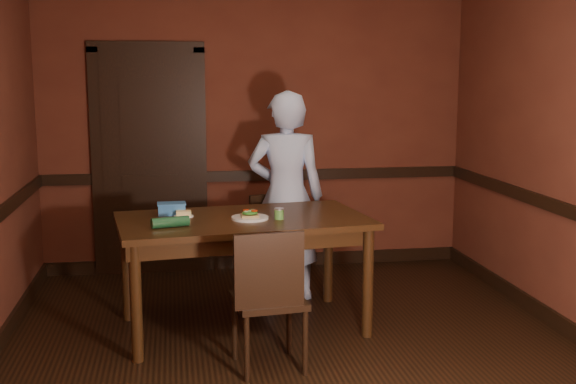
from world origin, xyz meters
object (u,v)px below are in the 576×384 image
object	(u,v)px
chair_far	(266,248)
cheese_saucer	(184,214)
sandwich_plate	(250,216)
food_tub	(172,209)
chair_near	(269,298)
person	(286,196)
sauce_jar	(279,214)
dining_table	(243,273)

from	to	relation	value
chair_far	cheese_saucer	distance (m)	0.99
sandwich_plate	food_tub	world-z (taller)	food_tub
chair_far	chair_near	size ratio (longest dim) A/B	0.93
person	sandwich_plate	world-z (taller)	person
chair_far	cheese_saucer	size ratio (longest dim) A/B	5.97
chair_far	chair_near	bearing A→B (deg)	-118.01
sandwich_plate	sauce_jar	world-z (taller)	sauce_jar
sandwich_plate	cheese_saucer	distance (m)	0.49
chair_near	cheese_saucer	xyz separation A→B (m)	(-0.51, 0.84, 0.39)
cheese_saucer	food_tub	distance (m)	0.14
person	sauce_jar	bearing A→B (deg)	87.21
person	dining_table	bearing A→B (deg)	68.23
sauce_jar	cheese_saucer	world-z (taller)	sauce_jar
person	sauce_jar	world-z (taller)	person
chair_far	person	size ratio (longest dim) A/B	0.50
chair_near	sauce_jar	size ratio (longest dim) A/B	11.35
person	cheese_saucer	distance (m)	1.04
sandwich_plate	food_tub	bearing A→B (deg)	154.84
dining_table	cheese_saucer	bearing A→B (deg)	159.53
food_tub	cheese_saucer	bearing A→B (deg)	-51.64
chair_near	person	world-z (taller)	person
dining_table	chair_near	size ratio (longest dim) A/B	1.92
sandwich_plate	sauce_jar	size ratio (longest dim) A/B	3.27
person	cheese_saucer	world-z (taller)	person
sandwich_plate	sauce_jar	distance (m)	0.21
sauce_jar	cheese_saucer	size ratio (longest dim) A/B	0.57
sandwich_plate	cheese_saucer	size ratio (longest dim) A/B	1.86
person	sandwich_plate	size ratio (longest dim) A/B	6.47
dining_table	food_tub	xyz separation A→B (m)	(-0.51, 0.20, 0.46)
chair_far	sandwich_plate	distance (m)	0.88
chair_near	cheese_saucer	size ratio (longest dim) A/B	6.43
dining_table	sauce_jar	bearing A→B (deg)	-28.96
chair_near	sandwich_plate	size ratio (longest dim) A/B	3.47
sandwich_plate	food_tub	distance (m)	0.61
cheese_saucer	chair_far	bearing A→B (deg)	40.75
person	sauce_jar	xyz separation A→B (m)	(-0.18, -0.80, 0.01)
dining_table	chair_far	xyz separation A→B (m)	(0.26, 0.68, 0.01)
cheese_saucer	food_tub	size ratio (longest dim) A/B	0.68
dining_table	cheese_saucer	world-z (taller)	cheese_saucer
cheese_saucer	chair_near	bearing A→B (deg)	-58.83
person	sauce_jar	size ratio (longest dim) A/B	21.20
chair_near	person	size ratio (longest dim) A/B	0.54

